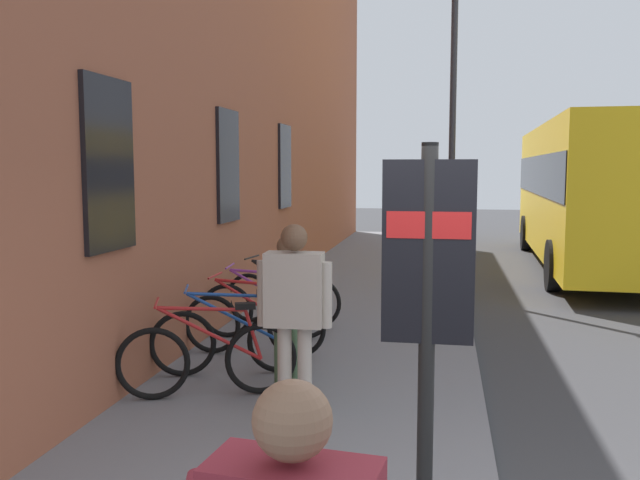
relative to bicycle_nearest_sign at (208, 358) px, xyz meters
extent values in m
plane|color=#38383A|center=(3.64, -3.68, -0.51)|extent=(60.00, 60.00, 0.00)
cube|color=slate|center=(5.64, -0.93, -0.45)|extent=(24.00, 3.50, 0.12)
cube|color=#9E563D|center=(6.64, 1.12, 3.99)|extent=(22.00, 0.60, 9.00)
cube|color=black|center=(-0.36, 0.80, 1.89)|extent=(0.90, 0.06, 1.60)
cube|color=black|center=(3.14, 0.80, 1.89)|extent=(0.90, 0.06, 1.60)
cube|color=black|center=(6.64, 0.80, 1.89)|extent=(0.90, 0.06, 1.60)
torus|color=black|center=(-0.18, 0.50, -0.03)|extent=(0.30, 0.70, 0.72)
torus|color=black|center=(0.18, -0.48, -0.03)|extent=(0.30, 0.70, 0.72)
cylinder|color=#B21E1E|center=(0.01, -0.01, 0.25)|extent=(0.38, 0.97, 0.58)
cylinder|color=#B21E1E|center=(-0.02, 0.06, 0.50)|extent=(0.33, 0.81, 0.09)
cylinder|color=#B21E1E|center=(0.15, -0.41, 0.22)|extent=(0.10, 0.19, 0.51)
cube|color=black|center=(0.13, -0.34, 0.51)|extent=(0.16, 0.22, 0.06)
cylinder|color=#B21E1E|center=(-0.17, 0.45, 0.57)|extent=(0.46, 0.19, 0.02)
torus|color=black|center=(0.58, 0.50, -0.03)|extent=(0.28, 0.70, 0.72)
torus|color=black|center=(0.90, -0.50, -0.03)|extent=(0.28, 0.70, 0.72)
cylinder|color=#1E4CA5|center=(0.75, -0.02, 0.25)|extent=(0.34, 0.98, 0.58)
cylinder|color=#1E4CA5|center=(0.72, 0.05, 0.50)|extent=(0.29, 0.82, 0.09)
cylinder|color=#1E4CA5|center=(0.88, -0.43, 0.22)|extent=(0.09, 0.19, 0.51)
cube|color=black|center=(0.85, -0.36, 0.51)|extent=(0.16, 0.22, 0.06)
cylinder|color=#1E4CA5|center=(0.59, 0.45, 0.57)|extent=(0.46, 0.17, 0.02)
torus|color=black|center=(1.52, 0.50, -0.03)|extent=(0.06, 0.72, 0.72)
torus|color=black|center=(1.51, -0.55, -0.03)|extent=(0.06, 0.72, 0.72)
cylinder|color=#B21E1E|center=(1.51, -0.05, 0.25)|extent=(0.04, 1.02, 0.58)
cylinder|color=#B21E1E|center=(1.51, 0.02, 0.50)|extent=(0.04, 0.85, 0.09)
cylinder|color=#B21E1E|center=(1.51, -0.48, 0.22)|extent=(0.04, 0.18, 0.51)
cube|color=black|center=(1.51, -0.40, 0.51)|extent=(0.10, 0.20, 0.06)
cylinder|color=#B21E1E|center=(1.52, 0.45, 0.57)|extent=(0.48, 0.03, 0.02)
torus|color=black|center=(2.30, 0.57, -0.03)|extent=(0.12, 0.72, 0.72)
torus|color=black|center=(2.39, -0.47, -0.03)|extent=(0.12, 0.72, 0.72)
cylinder|color=#8C338C|center=(2.35, 0.02, 0.25)|extent=(0.13, 1.02, 0.58)
cylinder|color=#8C338C|center=(2.34, 0.10, 0.50)|extent=(0.11, 0.85, 0.09)
cylinder|color=#8C338C|center=(2.39, -0.40, 0.22)|extent=(0.05, 0.19, 0.51)
cube|color=black|center=(2.38, -0.33, 0.51)|extent=(0.12, 0.21, 0.06)
cylinder|color=#8C338C|center=(2.30, 0.52, 0.57)|extent=(0.48, 0.07, 0.02)
torus|color=black|center=(3.22, 0.53, -0.03)|extent=(0.17, 0.72, 0.72)
torus|color=black|center=(3.07, -0.51, -0.03)|extent=(0.17, 0.72, 0.72)
cylinder|color=black|center=(3.14, -0.01, 0.25)|extent=(0.19, 1.01, 0.58)
cylinder|color=black|center=(3.15, 0.06, 0.50)|extent=(0.16, 0.85, 0.09)
cylinder|color=black|center=(3.08, -0.43, 0.22)|extent=(0.06, 0.19, 0.51)
cube|color=black|center=(3.09, -0.36, 0.51)|extent=(0.13, 0.21, 0.06)
cylinder|color=black|center=(3.21, 0.48, 0.57)|extent=(0.48, 0.09, 0.02)
cylinder|color=black|center=(-2.12, -2.16, 0.81)|extent=(0.10, 0.10, 2.40)
cube|color=black|center=(-2.12, -2.16, 1.36)|extent=(0.08, 0.55, 1.10)
cube|color=red|center=(-2.12, -2.16, 1.53)|extent=(0.09, 0.50, 0.16)
cube|color=yellow|center=(10.63, -5.68, 1.34)|extent=(10.59, 2.90, 3.00)
cube|color=black|center=(10.63, -5.68, 1.70)|extent=(10.38, 2.94, 0.90)
cylinder|color=black|center=(7.32, -4.35, -0.01)|extent=(1.01, 0.29, 1.00)
cylinder|color=black|center=(13.94, -7.01, -0.01)|extent=(1.01, 0.29, 1.00)
cylinder|color=black|center=(14.04, -4.61, -0.01)|extent=(1.01, 0.29, 1.00)
cylinder|color=#B2A599|center=(-0.48, -1.07, 0.04)|extent=(0.13, 0.13, 0.87)
cylinder|color=#B2A599|center=(-0.48, -0.88, 0.04)|extent=(0.13, 0.13, 0.87)
cube|color=#B2A599|center=(-0.48, -0.97, 0.80)|extent=(0.27, 0.51, 0.65)
sphere|color=brown|center=(-0.48, -0.97, 1.26)|extent=(0.24, 0.24, 0.24)
cylinder|color=#B2A599|center=(-0.47, -1.26, 0.76)|extent=(0.10, 0.10, 0.58)
cylinder|color=#B2A599|center=(-0.49, -0.69, 0.76)|extent=(0.10, 0.10, 0.58)
cylinder|color=#4C724C|center=(0.43, -0.78, 0.00)|extent=(0.11, 0.11, 0.77)
cylinder|color=#4C724C|center=(0.40, -0.62, 0.00)|extent=(0.11, 0.11, 0.77)
cube|color=#4C724C|center=(0.41, -0.70, 0.67)|extent=(0.32, 0.49, 0.58)
sphere|color=brown|center=(0.41, -0.70, 1.08)|extent=(0.21, 0.21, 0.21)
cylinder|color=#4C724C|center=(0.47, -0.95, 0.63)|extent=(0.09, 0.09, 0.51)
cylinder|color=#4C724C|center=(0.36, -0.45, 0.63)|extent=(0.09, 0.09, 0.51)
sphere|color=#8C664C|center=(-4.43, -1.85, 1.18)|extent=(0.22, 0.22, 0.22)
cylinder|color=#333338|center=(6.55, -2.38, 2.26)|extent=(0.12, 0.12, 5.30)
camera|label=1|loc=(-6.16, -2.25, 1.86)|focal=37.88mm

